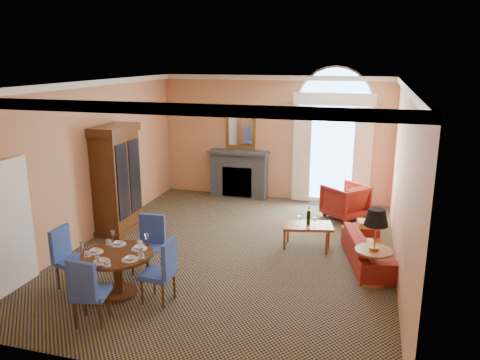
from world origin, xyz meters
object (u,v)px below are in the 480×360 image
(armoire, at_px, (116,181))
(dining_table, at_px, (118,263))
(sofa, at_px, (370,249))
(armchair, at_px, (345,201))
(side_table, at_px, (375,237))
(coffee_table, at_px, (307,226))

(armoire, relative_size, dining_table, 2.05)
(armoire, relative_size, sofa, 1.23)
(armchair, height_order, side_table, side_table)
(armoire, bearing_deg, coffee_table, 1.17)
(armoire, relative_size, coffee_table, 2.15)
(armchair, bearing_deg, coffee_table, 24.88)
(armoire, distance_m, side_table, 5.44)
(side_table, bearing_deg, sofa, 93.52)
(sofa, xyz_separation_m, coffee_table, (-1.20, 0.38, 0.18))
(side_table, bearing_deg, coffee_table, 136.43)
(armoire, height_order, dining_table, armoire)
(sofa, bearing_deg, armchair, 0.34)
(sofa, bearing_deg, side_table, 169.91)
(armoire, bearing_deg, side_table, -11.75)
(armoire, xyz_separation_m, coffee_table, (4.07, 0.08, -0.65))
(side_table, bearing_deg, armoire, 168.25)
(dining_table, xyz_separation_m, side_table, (3.83, 1.47, 0.29))
(armchair, bearing_deg, dining_table, 7.00)
(coffee_table, bearing_deg, armoire, 167.73)
(dining_table, distance_m, side_table, 4.12)
(sofa, bearing_deg, armoire, 73.21)
(dining_table, bearing_deg, coffee_table, 45.87)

